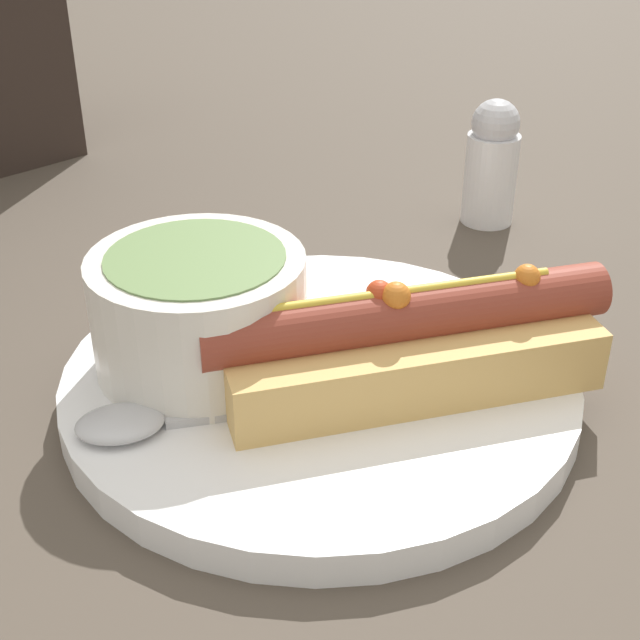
{
  "coord_description": "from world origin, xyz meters",
  "views": [
    {
      "loc": [
        -0.25,
        -0.26,
        0.26
      ],
      "look_at": [
        0.0,
        0.0,
        0.04
      ],
      "focal_mm": 50.0,
      "sensor_mm": 36.0,
      "label": 1
    }
  ],
  "objects_px": {
    "soup_bowl": "(199,306)",
    "salt_shaker": "(492,163)",
    "hot_dog": "(407,342)",
    "spoon": "(157,420)"
  },
  "relations": [
    {
      "from": "spoon",
      "to": "salt_shaker",
      "type": "relative_size",
      "value": 1.57
    },
    {
      "from": "spoon",
      "to": "salt_shaker",
      "type": "bearing_deg",
      "value": -138.4
    },
    {
      "from": "hot_dog",
      "to": "soup_bowl",
      "type": "bearing_deg",
      "value": 155.25
    },
    {
      "from": "soup_bowl",
      "to": "spoon",
      "type": "bearing_deg",
      "value": -149.39
    },
    {
      "from": "hot_dog",
      "to": "soup_bowl",
      "type": "height_order",
      "value": "soup_bowl"
    },
    {
      "from": "hot_dog",
      "to": "spoon",
      "type": "distance_m",
      "value": 0.12
    },
    {
      "from": "hot_dog",
      "to": "spoon",
      "type": "relative_size",
      "value": 1.36
    },
    {
      "from": "soup_bowl",
      "to": "salt_shaker",
      "type": "height_order",
      "value": "salt_shaker"
    },
    {
      "from": "hot_dog",
      "to": "spoon",
      "type": "height_order",
      "value": "hot_dog"
    },
    {
      "from": "soup_bowl",
      "to": "salt_shaker",
      "type": "xyz_separation_m",
      "value": [
        0.27,
        0.03,
        -0.01
      ]
    }
  ]
}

